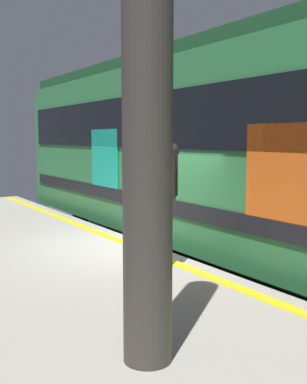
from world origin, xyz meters
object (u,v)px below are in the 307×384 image
(train_carriage, at_px, (240,146))
(handbag, at_px, (146,244))
(station_column, at_px, (147,110))
(passenger, at_px, (162,185))

(train_carriage, height_order, handbag, train_carriage)
(train_carriage, bearing_deg, station_column, 129.68)
(train_carriage, relative_size, passenger, 7.37)
(train_carriage, xyz_separation_m, passenger, (-1.08, 2.33, -0.46))
(passenger, distance_m, handbag, 1.03)
(train_carriage, distance_m, passenger, 2.61)
(train_carriage, bearing_deg, passenger, 114.95)
(passenger, bearing_deg, train_carriage, -65.05)
(train_carriage, xyz_separation_m, handbag, (-0.55, 2.23, -1.33))
(station_column, bearing_deg, passenger, -35.65)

